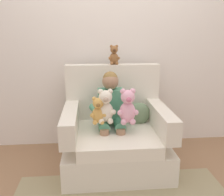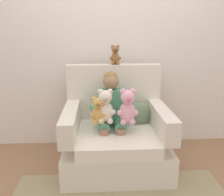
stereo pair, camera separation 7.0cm
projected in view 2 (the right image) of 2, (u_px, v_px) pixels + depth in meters
The scene contains 9 objects.
ground_plane at pixel (116, 166), 2.65m from camera, with size 8.00×8.00×0.00m, color #936D4C.
back_wall at pixel (112, 40), 2.95m from camera, with size 6.00×0.10×2.60m, color silver.
armchair at pixel (116, 136), 2.62m from camera, with size 1.05×0.92×1.04m.
seated_child at pixel (111, 108), 2.56m from camera, with size 0.45×0.39×0.82m.
plush_pink at pixel (127, 107), 2.38m from camera, with size 0.21×0.17×0.35m.
plush_cream at pixel (105, 107), 2.40m from camera, with size 0.20×0.16×0.34m.
plush_honey at pixel (98, 111), 2.39m from camera, with size 0.16×0.13×0.27m.
plush_brown_on_backrest at pixel (115, 55), 2.73m from camera, with size 0.13×0.10×0.22m.
throw_pillow at pixel (139, 114), 2.70m from camera, with size 0.26×0.12×0.26m, color slate.
Camera 2 is at (-0.18, -2.36, 1.39)m, focal length 39.60 mm.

